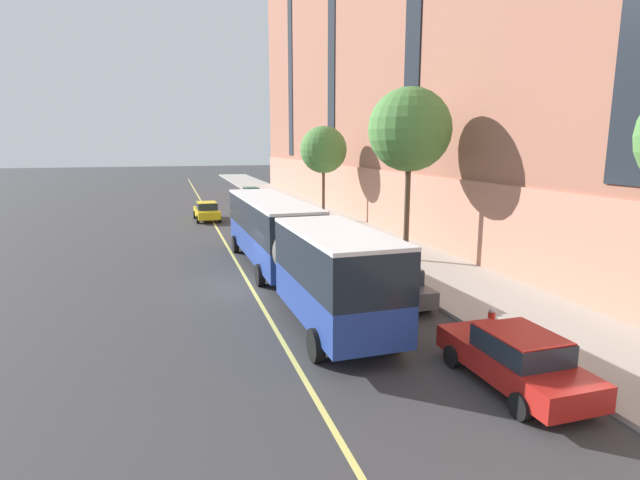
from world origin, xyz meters
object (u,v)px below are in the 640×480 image
parked_car_green_5 (307,230)px  parked_car_red_1 (515,358)px  street_tree_far_uptown (323,150)px  parked_car_darkgray_3 (393,284)px  city_bus (288,240)px  parked_car_green_4 (274,209)px  street_tree_mid_block (410,130)px  parked_car_green_2 (251,194)px  fire_hydrant (491,318)px  taxi_cab (207,211)px

parked_car_green_5 → parked_car_red_1: bearing=-89.9°
street_tree_far_uptown → parked_car_darkgray_3: bearing=-99.8°
city_bus → parked_car_red_1: bearing=-72.6°
parked_car_darkgray_3 → parked_car_green_4: (0.12, 24.45, 0.00)m
city_bus → street_tree_far_uptown: bearing=68.2°
city_bus → street_tree_mid_block: bearing=20.4°
city_bus → parked_car_green_2: bearing=83.9°
parked_car_darkgray_3 → parked_car_red_1: bearing=-89.5°
parked_car_green_2 → fire_hydrant: 41.88m
street_tree_mid_block → parked_car_green_4: bearing=101.1°
street_tree_far_uptown → fire_hydrant: size_ratio=10.52×
parked_car_green_4 → fire_hydrant: bearing=-86.6°
parked_car_red_1 → parked_car_green_5: same height
parked_car_red_1 → fire_hydrant: size_ratio=6.49×
parked_car_darkgray_3 → fire_hydrant: 4.34m
street_tree_mid_block → fire_hydrant: bearing=-100.3°
parked_car_red_1 → fire_hydrant: (1.77, 3.48, -0.29)m
parked_car_green_5 → parked_car_green_2: bearing=89.4°
city_bus → parked_car_green_4: size_ratio=4.16×
taxi_cab → fire_hydrant: bearing=-75.6°
city_bus → fire_hydrant: (5.24, -7.60, -1.57)m
taxi_cab → street_tree_mid_block: 21.43m
parked_car_red_1 → parked_car_darkgray_3: (-0.06, 7.40, -0.00)m
parked_car_green_4 → parked_car_green_5: bearing=-90.5°
parked_car_green_5 → taxi_cab: 12.71m
street_tree_mid_block → street_tree_far_uptown: bearing=90.0°
parked_car_green_2 → taxi_cab: (-5.78, -13.28, 0.00)m
parked_car_red_1 → parked_car_darkgray_3: 7.40m
parked_car_red_1 → fire_hydrant: bearing=63.1°
parked_car_darkgray_3 → street_tree_far_uptown: 22.34m
city_bus → taxi_cab: city_bus is taller
parked_car_red_1 → parked_car_green_2: size_ratio=1.05×
city_bus → parked_car_green_5: bearing=70.2°
parked_car_green_4 → taxi_cab: same height
parked_car_green_2 → taxi_cab: bearing=-113.5°
parked_car_darkgray_3 → parked_car_green_2: bearing=89.6°
parked_car_green_5 → street_tree_far_uptown: size_ratio=0.63×
fire_hydrant → parked_car_green_4: bearing=93.4°
street_tree_far_uptown → fire_hydrant: 25.99m
street_tree_mid_block → street_tree_far_uptown: street_tree_mid_block is taller
parked_car_red_1 → parked_car_green_4: 31.85m
taxi_cab → fire_hydrant: (7.34, -28.57, -0.29)m
parked_car_green_5 → fire_hydrant: (1.82, -17.12, -0.29)m
street_tree_far_uptown → fire_hydrant: bearing=-94.2°
parked_car_red_1 → parked_car_green_2: bearing=89.7°
parked_car_green_2 → city_bus: bearing=-96.1°
street_tree_mid_block → parked_car_green_5: bearing=118.1°
parked_car_green_2 → fire_hydrant: (1.56, -41.85, -0.29)m
parked_car_green_4 → parked_car_red_1: bearing=-90.1°
street_tree_far_uptown → fire_hydrant: (-1.86, -25.37, -5.32)m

